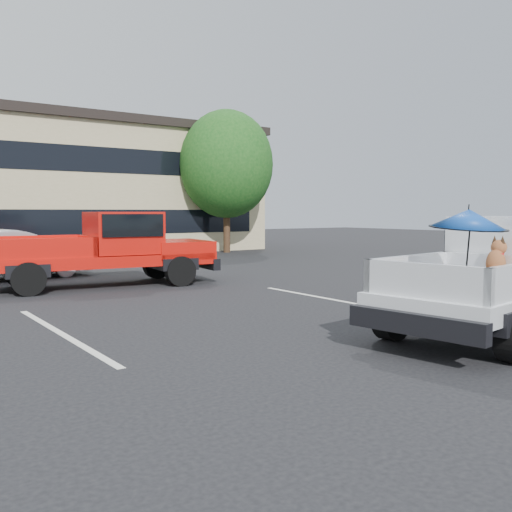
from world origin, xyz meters
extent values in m
plane|color=black|center=(0.00, 0.00, 0.00)|extent=(90.00, 90.00, 0.00)
cube|color=silver|center=(-3.00, 2.00, 0.00)|extent=(0.12, 5.00, 0.01)
cube|color=silver|center=(3.00, 2.00, 0.00)|extent=(0.12, 5.00, 0.01)
cube|color=tan|center=(2.00, 21.00, 3.00)|extent=(20.00, 8.00, 6.00)
cube|color=black|center=(2.00, 21.00, 6.10)|extent=(20.40, 8.40, 0.40)
cube|color=black|center=(2.00, 17.02, 1.50)|extent=(18.00, 0.08, 1.10)
cube|color=black|center=(2.00, 17.02, 4.20)|extent=(18.00, 0.08, 1.10)
cylinder|color=#332114|center=(9.00, 16.00, 1.36)|extent=(0.32, 0.32, 2.73)
ellipsoid|color=#144715|center=(9.00, 16.00, 4.22)|extent=(4.46, 4.46, 5.13)
cylinder|color=#332114|center=(6.00, 24.00, 1.43)|extent=(0.32, 0.32, 2.86)
ellipsoid|color=#144715|center=(6.00, 24.00, 4.42)|extent=(4.68, 4.68, 5.38)
cylinder|color=black|center=(1.00, -1.34, 0.38)|extent=(0.79, 0.39, 0.76)
cylinder|color=black|center=(4.56, -0.81, 0.38)|extent=(0.79, 0.39, 0.76)
cube|color=silver|center=(2.97, -1.98, 0.67)|extent=(5.61, 2.69, 0.28)
cube|color=black|center=(0.25, -2.39, 0.50)|extent=(0.47, 1.97, 0.28)
cube|color=black|center=(1.53, -2.19, 0.73)|extent=(2.55, 2.16, 0.10)
cube|color=silver|center=(1.41, -1.33, 1.03)|extent=(2.29, 0.44, 0.50)
cube|color=silver|center=(0.45, -2.36, 1.03)|extent=(0.37, 1.83, 0.50)
cube|color=silver|center=(2.62, -2.03, 1.03)|extent=(0.37, 1.83, 0.50)
ellipsoid|color=brown|center=(2.23, -2.19, 0.95)|extent=(0.55, 0.48, 0.33)
cylinder|color=brown|center=(2.51, -2.23, 0.90)|extent=(0.07, 0.07, 0.25)
cylinder|color=brown|center=(2.48, -2.06, 0.90)|extent=(0.07, 0.07, 0.25)
ellipsoid|color=brown|center=(2.40, -2.16, 1.15)|extent=(0.35, 0.33, 0.45)
cylinder|color=red|center=(2.42, -2.16, 1.30)|extent=(0.22, 0.22, 0.04)
sphere|color=brown|center=(2.50, -2.15, 1.40)|extent=(0.24, 0.24, 0.24)
cone|color=black|center=(2.63, -2.13, 1.38)|extent=(0.18, 0.14, 0.11)
cone|color=black|center=(2.48, -2.21, 1.53)|extent=(0.08, 0.08, 0.12)
cone|color=black|center=(2.47, -2.09, 1.53)|extent=(0.08, 0.08, 0.12)
cylinder|color=brown|center=(2.04, -2.21, 0.84)|extent=(0.30, 0.05, 0.10)
cylinder|color=black|center=(1.56, -2.23, 1.31)|extent=(0.02, 0.10, 1.05)
cone|color=#1245A6|center=(1.56, -2.23, 1.85)|extent=(1.10, 1.12, 0.36)
cylinder|color=black|center=(1.56, -2.23, 2.01)|extent=(0.02, 0.02, 0.10)
cylinder|color=black|center=(1.56, -2.23, 1.72)|extent=(1.10, 1.10, 0.09)
cylinder|color=black|center=(-2.39, 6.62, 0.40)|extent=(0.82, 0.38, 0.79)
cylinder|color=black|center=(-2.16, 8.52, 0.40)|extent=(0.82, 0.38, 0.79)
cylinder|color=black|center=(1.33, 6.18, 0.40)|extent=(0.82, 0.38, 0.79)
cylinder|color=black|center=(1.56, 8.08, 0.40)|extent=(0.82, 0.38, 0.79)
cube|color=red|center=(-0.36, 7.34, 0.70)|extent=(5.80, 2.65, 0.29)
cube|color=red|center=(1.70, 7.10, 0.92)|extent=(1.79, 2.17, 0.48)
cube|color=black|center=(2.48, 7.00, 0.52)|extent=(0.45, 2.05, 0.31)
cube|color=red|center=(0.20, 7.28, 1.40)|extent=(1.93, 2.10, 1.09)
cube|color=black|center=(0.20, 7.28, 1.61)|extent=(1.79, 2.19, 0.57)
cube|color=black|center=(-1.86, 7.52, 0.76)|extent=(2.60, 2.18, 0.10)
cube|color=red|center=(-1.75, 8.42, 1.07)|extent=(2.39, 0.39, 0.52)
cube|color=red|center=(-1.97, 6.62, 1.07)|extent=(2.39, 0.39, 0.52)
cube|color=red|center=(-0.73, 7.39, 1.07)|extent=(0.33, 1.91, 0.52)
imported|color=#A4A6AB|center=(-1.87, 10.40, 0.72)|extent=(4.52, 2.01, 1.44)
camera|label=1|loc=(-5.65, -7.15, 1.95)|focal=40.00mm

